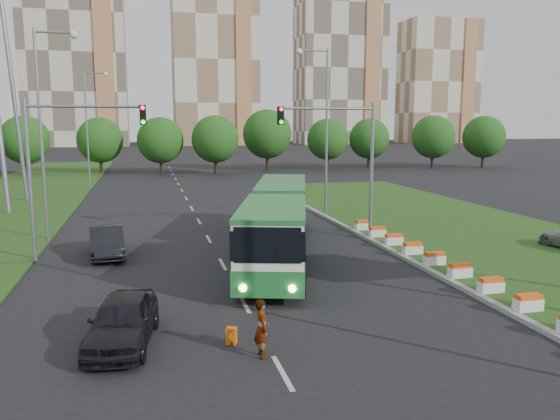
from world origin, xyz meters
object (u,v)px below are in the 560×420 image
object	(u,v)px
traffic_mast_median	(346,148)
articulated_bus	(274,220)
traffic_mast_left	(63,153)
car_left_near	(123,320)
car_left_far	(107,242)
shopping_trolley	(231,336)
pedestrian	(262,328)

from	to	relation	value
traffic_mast_median	articulated_bus	size ratio (longest dim) A/B	0.45
traffic_mast_left	car_left_near	distance (m)	13.11
traffic_mast_median	car_left_near	xyz separation A→B (m)	(-12.11, -12.90, -4.58)
traffic_mast_median	car_left_far	xyz separation A→B (m)	(-13.33, -0.95, -4.58)
traffic_mast_left	shopping_trolley	bearing A→B (deg)	-63.48
traffic_mast_median	traffic_mast_left	world-z (taller)	same
shopping_trolley	car_left_near	bearing A→B (deg)	-170.35
articulated_bus	pedestrian	bearing A→B (deg)	-88.53
articulated_bus	car_left_near	distance (m)	12.90
pedestrian	car_left_near	bearing A→B (deg)	62.81
traffic_mast_left	articulated_bus	size ratio (longest dim) A/B	0.45
articulated_bus	car_left_far	world-z (taller)	articulated_bus
car_left_far	pedestrian	distance (m)	14.83
traffic_mast_left	pedestrian	world-z (taller)	traffic_mast_left
car_left_far	pedestrian	xyz separation A→B (m)	(5.22, -13.88, 0.11)
car_left_near	traffic_mast_median	bearing A→B (deg)	55.65
traffic_mast_median	car_left_far	distance (m)	14.13
car_left_near	shopping_trolley	bearing A→B (deg)	-4.35
traffic_mast_left	articulated_bus	xyz separation A→B (m)	(10.36, -1.32, -3.57)
car_left_near	pedestrian	bearing A→B (deg)	-16.93
traffic_mast_left	car_left_near	world-z (taller)	traffic_mast_left
pedestrian	shopping_trolley	distance (m)	1.50
traffic_mast_left	car_left_far	size ratio (longest dim) A/B	1.72
traffic_mast_left	pedestrian	xyz separation A→B (m)	(7.04, -13.83, -4.47)
car_left_near	shopping_trolley	size ratio (longest dim) A/B	8.63
traffic_mast_left	shopping_trolley	world-z (taller)	traffic_mast_left
car_left_far	shopping_trolley	distance (m)	13.50
articulated_bus	car_left_near	bearing A→B (deg)	-108.31
traffic_mast_median	shopping_trolley	distance (m)	17.05
car_left_near	car_left_far	bearing A→B (deg)	104.67
traffic_mast_left	articulated_bus	world-z (taller)	traffic_mast_left
traffic_mast_median	car_left_far	size ratio (longest dim) A/B	1.72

